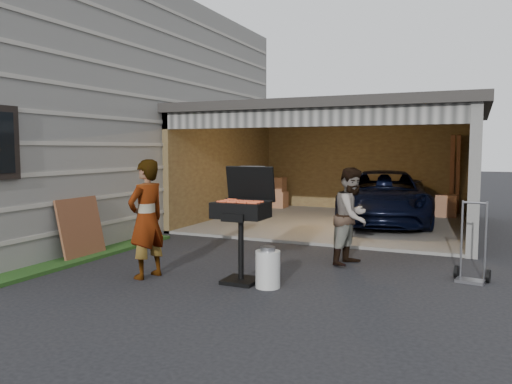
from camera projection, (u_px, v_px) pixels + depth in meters
ground at (170, 284)px, 7.08m from camera, size 80.00×80.00×0.00m
house at (60, 116)px, 12.90m from camera, size 7.00×11.00×5.50m
garage at (343, 150)px, 12.79m from camera, size 6.80×6.30×2.90m
minivan at (384, 199)px, 12.57m from camera, size 2.88×4.94×1.29m
woman at (147, 219)px, 7.35m from camera, size 0.55×0.72×1.76m
man at (352, 216)px, 8.21m from camera, size 0.79×0.91×1.60m
bbq_grill at (242, 214)px, 7.09m from camera, size 0.74×0.65×1.66m
propane_tank at (268, 269)px, 6.86m from camera, size 0.39×0.39×0.51m
plywood_panel at (81, 228)px, 8.68m from camera, size 0.27×0.96×1.06m
hand_truck at (472, 266)px, 7.19m from camera, size 0.50×0.42×1.16m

